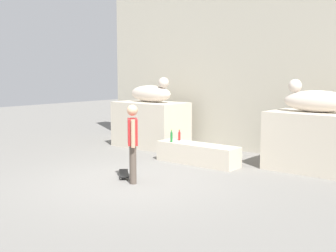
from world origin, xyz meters
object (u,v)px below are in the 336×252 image
Objects in this scene: skateboard at (124,173)px; bottle_red at (179,136)px; statue_reclining_left at (151,93)px; skater at (133,140)px; statue_reclining_right at (316,100)px; bottle_green at (171,137)px.

skateboard is 2.46× the size of bottle_red.
statue_reclining_left is 2.36m from bottle_red.
skater is 1.06m from skateboard.
statue_reclining_right is 3.71m from bottle_green.
statue_reclining_right is at bearing -81.72° from skater.
statue_reclining_left is 0.97× the size of skater.
statue_reclining_right reaches higher than bottle_green.
skateboard is (-3.10, -3.31, -1.62)m from statue_reclining_right.
skateboard is at bearing 17.70° from skater.
bottle_red is 0.37m from bottle_green.
bottle_green is (-3.30, -1.35, -1.03)m from statue_reclining_right.
statue_reclining_left and statue_reclining_right have the same top height.
skater is 5.74× the size of bottle_red.
bottle_red is (-3.32, -0.98, -1.05)m from statue_reclining_right.
statue_reclining_right is 2.31× the size of skateboard.
skateboard is (-0.55, 0.27, -0.86)m from skater.
skateboard is at bearing -84.12° from bottle_green.
statue_reclining_right is 0.99× the size of skater.
bottle_red is (1.88, -0.98, -1.05)m from statue_reclining_left.
bottle_green is (1.90, -1.35, -1.03)m from statue_reclining_left.
statue_reclining_left is 2.26× the size of skateboard.
statue_reclining_left reaches higher than skateboard.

